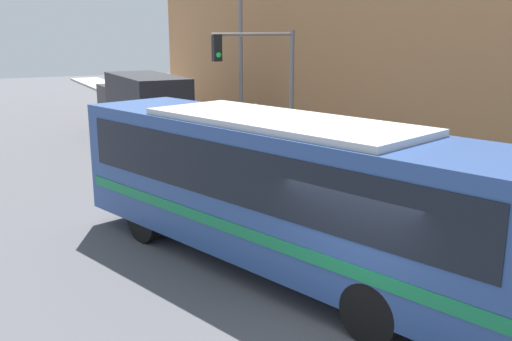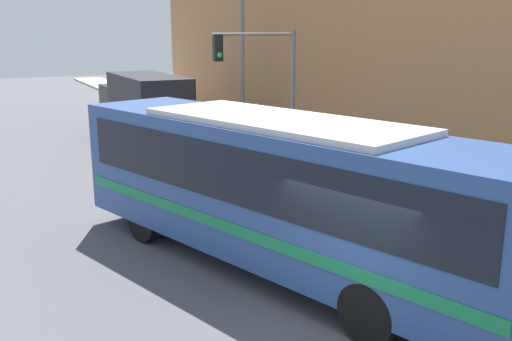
{
  "view_description": "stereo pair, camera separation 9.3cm",
  "coord_description": "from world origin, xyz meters",
  "px_view_note": "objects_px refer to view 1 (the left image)",
  "views": [
    {
      "loc": [
        -5.68,
        -6.97,
        4.99
      ],
      "look_at": [
        0.95,
        5.92,
        1.42
      ],
      "focal_mm": 40.0,
      "sensor_mm": 36.0,
      "label": 1
    },
    {
      "loc": [
        -5.59,
        -7.01,
        4.99
      ],
      "look_at": [
        0.95,
        5.92,
        1.42
      ],
      "focal_mm": 40.0,
      "sensor_mm": 36.0,
      "label": 2
    }
  ],
  "objects_px": {
    "fire_hydrant": "(408,195)",
    "parking_meter": "(315,145)",
    "street_lamp": "(233,30)",
    "pedestrian_mid_block": "(353,148)",
    "city_bus": "(279,184)",
    "traffic_light_pole": "(264,73)",
    "delivery_truck": "(141,105)",
    "pedestrian_near_corner": "(255,122)"
  },
  "relations": [
    {
      "from": "city_bus",
      "to": "parking_meter",
      "type": "height_order",
      "value": "city_bus"
    },
    {
      "from": "delivery_truck",
      "to": "parking_meter",
      "type": "bearing_deg",
      "value": -69.59
    },
    {
      "from": "parking_meter",
      "to": "pedestrian_near_corner",
      "type": "xyz_separation_m",
      "value": [
        0.58,
        5.76,
        -0.03
      ]
    },
    {
      "from": "street_lamp",
      "to": "pedestrian_mid_block",
      "type": "height_order",
      "value": "street_lamp"
    },
    {
      "from": "street_lamp",
      "to": "pedestrian_near_corner",
      "type": "distance_m",
      "value": 4.07
    },
    {
      "from": "street_lamp",
      "to": "pedestrian_mid_block",
      "type": "distance_m",
      "value": 8.5
    },
    {
      "from": "fire_hydrant",
      "to": "traffic_light_pole",
      "type": "distance_m",
      "value": 7.41
    },
    {
      "from": "delivery_truck",
      "to": "pedestrian_near_corner",
      "type": "bearing_deg",
      "value": -41.46
    },
    {
      "from": "delivery_truck",
      "to": "traffic_light_pole",
      "type": "bearing_deg",
      "value": -71.73
    },
    {
      "from": "fire_hydrant",
      "to": "parking_meter",
      "type": "height_order",
      "value": "parking_meter"
    },
    {
      "from": "delivery_truck",
      "to": "pedestrian_mid_block",
      "type": "relative_size",
      "value": 4.53
    },
    {
      "from": "city_bus",
      "to": "fire_hydrant",
      "type": "height_order",
      "value": "city_bus"
    },
    {
      "from": "city_bus",
      "to": "parking_meter",
      "type": "relative_size",
      "value": 8.37
    },
    {
      "from": "traffic_light_pole",
      "to": "street_lamp",
      "type": "bearing_deg",
      "value": 78.42
    },
    {
      "from": "parking_meter",
      "to": "pedestrian_mid_block",
      "type": "relative_size",
      "value": 0.74
    },
    {
      "from": "city_bus",
      "to": "delivery_truck",
      "type": "bearing_deg",
      "value": 66.62
    },
    {
      "from": "city_bus",
      "to": "delivery_truck",
      "type": "xyz_separation_m",
      "value": [
        1.67,
        15.87,
        -0.24
      ]
    },
    {
      "from": "delivery_truck",
      "to": "parking_meter",
      "type": "height_order",
      "value": "delivery_truck"
    },
    {
      "from": "city_bus",
      "to": "parking_meter",
      "type": "distance_m",
      "value": 8.35
    },
    {
      "from": "delivery_truck",
      "to": "pedestrian_near_corner",
      "type": "relative_size",
      "value": 4.78
    },
    {
      "from": "parking_meter",
      "to": "street_lamp",
      "type": "relative_size",
      "value": 0.17
    },
    {
      "from": "parking_meter",
      "to": "pedestrian_near_corner",
      "type": "distance_m",
      "value": 5.79
    },
    {
      "from": "delivery_truck",
      "to": "fire_hydrant",
      "type": "distance_m",
      "value": 14.59
    },
    {
      "from": "city_bus",
      "to": "fire_hydrant",
      "type": "xyz_separation_m",
      "value": [
        5.15,
        1.75,
        -1.39
      ]
    },
    {
      "from": "street_lamp",
      "to": "fire_hydrant",
      "type": "bearing_deg",
      "value": -89.53
    },
    {
      "from": "pedestrian_near_corner",
      "to": "parking_meter",
      "type": "bearing_deg",
      "value": -95.77
    },
    {
      "from": "traffic_light_pole",
      "to": "fire_hydrant",
      "type": "bearing_deg",
      "value": -81.28
    },
    {
      "from": "city_bus",
      "to": "pedestrian_near_corner",
      "type": "xyz_separation_m",
      "value": [
        5.73,
        12.28,
        -0.86
      ]
    },
    {
      "from": "parking_meter",
      "to": "city_bus",
      "type": "bearing_deg",
      "value": -128.27
    },
    {
      "from": "fire_hydrant",
      "to": "pedestrian_mid_block",
      "type": "bearing_deg",
      "value": 76.66
    },
    {
      "from": "fire_hydrant",
      "to": "parking_meter",
      "type": "bearing_deg",
      "value": 90.0
    },
    {
      "from": "city_bus",
      "to": "traffic_light_pole",
      "type": "bearing_deg",
      "value": 46.62
    },
    {
      "from": "parking_meter",
      "to": "pedestrian_mid_block",
      "type": "bearing_deg",
      "value": -48.25
    },
    {
      "from": "fire_hydrant",
      "to": "pedestrian_mid_block",
      "type": "xyz_separation_m",
      "value": [
        0.89,
        3.77,
        0.59
      ]
    },
    {
      "from": "city_bus",
      "to": "parking_meter",
      "type": "bearing_deg",
      "value": 34.35
    },
    {
      "from": "city_bus",
      "to": "traffic_light_pole",
      "type": "relative_size",
      "value": 2.35
    },
    {
      "from": "delivery_truck",
      "to": "parking_meter",
      "type": "xyz_separation_m",
      "value": [
        3.48,
        -9.35,
        -0.58
      ]
    },
    {
      "from": "traffic_light_pole",
      "to": "pedestrian_near_corner",
      "type": "relative_size",
      "value": 2.79
    },
    {
      "from": "city_bus",
      "to": "fire_hydrant",
      "type": "bearing_deg",
      "value": 1.4
    },
    {
      "from": "delivery_truck",
      "to": "pedestrian_near_corner",
      "type": "height_order",
      "value": "delivery_truck"
    },
    {
      "from": "fire_hydrant",
      "to": "street_lamp",
      "type": "relative_size",
      "value": 0.09
    },
    {
      "from": "street_lamp",
      "to": "pedestrian_mid_block",
      "type": "relative_size",
      "value": 4.5
    }
  ]
}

